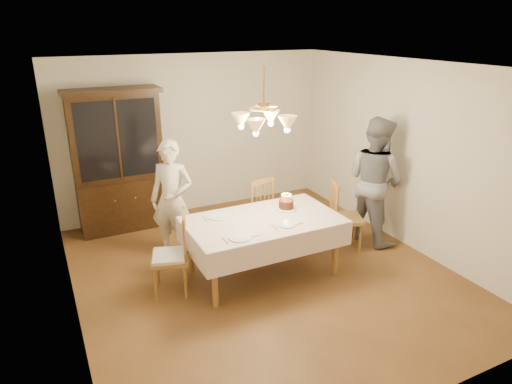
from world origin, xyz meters
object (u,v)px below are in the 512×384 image
china_hutch (119,164)px  chair_far_side (255,213)px  elderly_woman (172,200)px  dining_table (263,225)px  birthday_cake (286,205)px

china_hutch → chair_far_side: china_hutch is taller
china_hutch → elderly_woman: bearing=-70.8°
dining_table → china_hutch: size_ratio=0.88×
china_hutch → elderly_woman: (0.44, -1.27, -0.22)m
elderly_woman → china_hutch: bearing=147.7°
china_hutch → chair_far_side: size_ratio=2.16×
dining_table → birthday_cake: bearing=21.7°
chair_far_side → dining_table: bearing=-110.1°
elderly_woman → birthday_cake: (1.29, -0.82, -0.00)m
chair_far_side → china_hutch: bearing=140.3°
china_hutch → dining_table: bearing=-59.9°
birthday_cake → elderly_woman: bearing=147.7°
china_hutch → elderly_woman: china_hutch is taller
china_hutch → birthday_cake: size_ratio=7.20×
dining_table → china_hutch: bearing=120.1°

